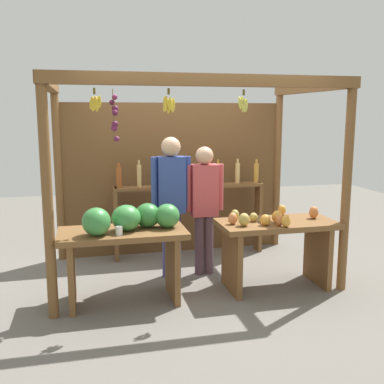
# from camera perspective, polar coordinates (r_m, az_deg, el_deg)

# --- Properties ---
(ground_plane) EXTENTS (12.00, 12.00, 0.00)m
(ground_plane) POSITION_cam_1_polar(r_m,az_deg,el_deg) (5.73, -0.43, -10.15)
(ground_plane) COLOR slate
(ground_plane) RESTS_ON ground
(market_stall) EXTENTS (3.25, 1.95, 2.35)m
(market_stall) POSITION_cam_1_polar(r_m,az_deg,el_deg) (5.84, -1.46, 3.96)
(market_stall) COLOR brown
(market_stall) RESTS_ON ground
(fruit_counter_left) EXTENTS (1.31, 0.66, 1.06)m
(fruit_counter_left) POSITION_cam_1_polar(r_m,az_deg,el_deg) (4.73, -8.22, -5.54)
(fruit_counter_left) COLOR brown
(fruit_counter_left) RESTS_ON ground
(fruit_counter_right) EXTENTS (1.31, 0.66, 0.92)m
(fruit_counter_right) POSITION_cam_1_polar(r_m,az_deg,el_deg) (5.18, 10.50, -5.70)
(fruit_counter_right) COLOR brown
(fruit_counter_right) RESTS_ON ground
(bottle_shelf_unit) EXTENTS (2.08, 0.22, 1.36)m
(bottle_shelf_unit) POSITION_cam_1_polar(r_m,az_deg,el_deg) (6.20, -0.32, -0.78)
(bottle_shelf_unit) COLOR brown
(bottle_shelf_unit) RESTS_ON ground
(vendor_man) EXTENTS (0.48, 0.23, 1.70)m
(vendor_man) POSITION_cam_1_polar(r_m,az_deg,el_deg) (5.35, -2.65, -0.21)
(vendor_man) COLOR #45447D
(vendor_man) RESTS_ON ground
(vendor_woman) EXTENTS (0.48, 0.21, 1.58)m
(vendor_woman) POSITION_cam_1_polar(r_m,az_deg,el_deg) (5.45, 1.56, -0.90)
(vendor_woman) COLOR #573D4B
(vendor_woman) RESTS_ON ground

